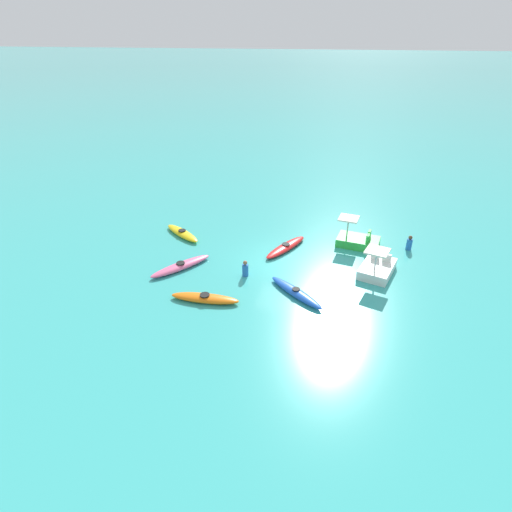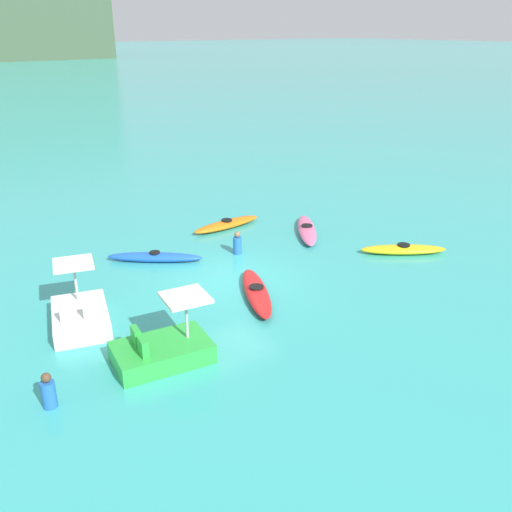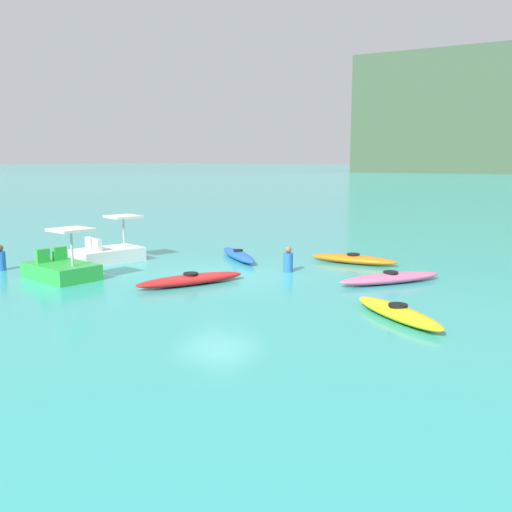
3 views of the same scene
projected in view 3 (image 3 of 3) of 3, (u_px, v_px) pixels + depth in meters
The scene contains 10 objects.
ground_plane at pixel (218, 277), 18.58m from camera, with size 600.00×600.00×0.00m, color #38ADA8.
kayak_red at pixel (191, 279), 17.38m from camera, with size 2.19×3.47×0.37m.
kayak_yellow at pixel (398, 312), 13.66m from camera, with size 3.03×2.41×0.37m.
kayak_orange at pixel (353, 259), 20.88m from camera, with size 3.31×0.94×0.37m.
kayak_blue at pixel (238, 255), 21.78m from camera, with size 3.08×2.60×0.37m.
kayak_pink at pixel (390, 278), 17.59m from camera, with size 2.66×3.31×0.37m.
pedal_boat_white at pixel (108, 253), 21.25m from camera, with size 2.10×2.72×1.68m.
pedal_boat_green at pixel (61, 268), 18.21m from camera, with size 2.61×1.83×1.68m.
person_near_shore at pixel (288, 261), 19.30m from camera, with size 0.44×0.44×0.88m.
person_by_kayaks at pixel (1, 259), 19.57m from camera, with size 0.34×0.34×0.88m.
Camera 3 is at (10.81, -14.69, 3.81)m, focal length 40.03 mm.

